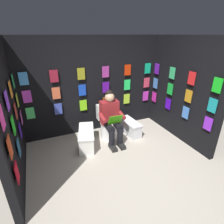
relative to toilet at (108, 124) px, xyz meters
The scene contains 8 objects.
ground_plane 1.67m from the toilet, 84.48° to the left, with size 30.00×30.00×0.00m, color #B2A899.
display_wall_back 0.97m from the toilet, 72.79° to the right, with size 3.43×0.14×2.27m.
display_wall_left 1.85m from the toilet, 159.33° to the left, with size 0.14×2.10×2.27m.
display_wall_right 2.12m from the toilet, 17.41° to the left, with size 0.14×2.10×2.27m.
toilet is the anchor object (origin of this frame).
person_reading 0.35m from the toilet, 89.42° to the left, with size 0.53×0.68×1.19m.
comic_longbox_near 0.59m from the toilet, behind, with size 0.33×0.72×0.34m.
comic_longbox_far 0.62m from the toilet, 17.78° to the left, with size 0.53×0.86×0.38m.
Camera 1 is at (1.23, 1.84, 2.28)m, focal length 28.57 mm.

